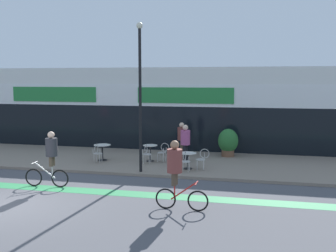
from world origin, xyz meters
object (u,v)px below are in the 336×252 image
Objects in this scene: bistro_table_2 at (188,157)px; lamp_post at (140,88)px; planter_pot at (228,142)px; cyclist_0 at (50,155)px; cafe_chair_2_side at (202,158)px; cyclist_2 at (176,169)px; bistro_table_1 at (150,150)px; cafe_chair_0_near at (97,152)px; cafe_chair_1_near at (147,153)px; pedestrian_near_end at (182,136)px; cafe_chair_1_side at (163,151)px; bistro_table_0 at (102,149)px; cafe_chair_2_near at (185,160)px; pedestrian_far_end at (185,140)px.

bistro_table_2 is 0.12× the size of lamp_post.
cyclist_0 reaches higher than planter_pot.
cyclist_2 reaches higher than cafe_chair_2_side.
cafe_chair_0_near is at bearing -157.72° from bistro_table_1.
pedestrian_near_end is (1.14, 2.56, 0.47)m from cafe_chair_1_near.
cafe_chair_1_side is 5.69m from cyclist_0.
bistro_table_2 is (4.29, -0.88, -0.04)m from bistro_table_0.
bistro_table_2 is 2.08m from cafe_chair_1_near.
cyclist_2 reaches higher than cafe_chair_0_near.
cyclist_2 reaches higher than cafe_chair_1_side.
cyclist_0 is (-6.01, -6.74, 0.37)m from planter_pot.
bistro_table_1 reaches higher than bistro_table_0.
bistro_table_1 is at bearing -30.79° from cafe_chair_2_side.
cafe_chair_2_near is 0.15× the size of lamp_post.
bistro_table_2 is 0.42× the size of pedestrian_far_end.
cafe_chair_0_near is 4.92m from cafe_chair_2_side.
planter_pot reaches higher than cafe_chair_2_side.
pedestrian_near_end is at bearing 120.43° from pedestrian_far_end.
cafe_chair_2_near is at bearing -101.84° from cafe_chair_0_near.
cafe_chair_1_near is at bearing -142.85° from planter_pot.
cafe_chair_1_near is 0.15× the size of lamp_post.
cyclist_0 is (-2.52, -4.09, 0.57)m from cafe_chair_1_near.
cafe_chair_2_side is at bearing 21.40° from lamp_post.
cafe_chair_1_near is at bearing -134.75° from pedestrian_far_end.
cafe_chair_2_near and cafe_chair_2_side have the same top height.
bistro_table_1 is 2.88m from cafe_chair_2_side.
cyclist_0 is (-0.24, -4.41, 0.54)m from bistro_table_0.
cafe_chair_1_side is at bearing 40.30° from cafe_chair_2_near.
cafe_chair_1_near and cafe_chair_2_side have the same top height.
planter_pot is 9.04m from cyclist_0.
cafe_chair_0_near is (-2.28, -0.93, -0.03)m from bistro_table_1.
planter_pot is 0.84× the size of pedestrian_near_end.
bistro_table_2 is 0.82× the size of cafe_chair_0_near.
cafe_chair_0_near is 6.49m from planter_pot.
cyclist_2 is at bearing -50.96° from bistro_table_0.
bistro_table_1 is 2.29m from pedestrian_near_end.
bistro_table_2 is at bearing -30.56° from bistro_table_1.
cafe_chair_2_near is (4.28, -1.50, -0.03)m from bistro_table_0.
cafe_chair_0_near is 1.00× the size of cafe_chair_1_side.
cyclist_0 is 1.20× the size of pedestrian_far_end.
cyclist_2 reaches higher than pedestrian_far_end.
planter_pot is at bearing 84.16° from cyclist_2.
bistro_table_1 is at bearing -121.97° from cyclist_0.
bistro_table_0 reaches higher than bistro_table_2.
cyclist_2 is at bearing 81.84° from cafe_chair_2_side.
bistro_table_0 is 4.45m from cyclist_0.
lamp_post reaches higher than cafe_chair_1_near.
cafe_chair_0_near and cafe_chair_2_near have the same top height.
cyclist_2 is at bearing -68.58° from pedestrian_far_end.
cafe_chair_1_side is at bearing 5.86° from bistro_table_0.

